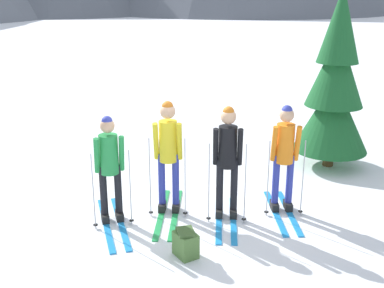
# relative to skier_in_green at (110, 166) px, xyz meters

# --- Properties ---
(ground_plane) EXTENTS (400.00, 400.00, 0.00)m
(ground_plane) POSITION_rel_skier_in_green_xyz_m (1.15, 0.07, -0.90)
(ground_plane) COLOR white
(skier_in_green) EXTENTS (0.61, 1.79, 1.67)m
(skier_in_green) POSITION_rel_skier_in_green_xyz_m (0.00, 0.00, 0.00)
(skier_in_green) COLOR #1E84D1
(skier_in_green) RESTS_ON ground
(skier_in_yellow) EXTENTS (0.80, 1.79, 1.81)m
(skier_in_yellow) POSITION_rel_skier_in_green_xyz_m (0.92, 0.15, 0.13)
(skier_in_yellow) COLOR green
(skier_in_yellow) RESTS_ON ground
(skier_in_black) EXTENTS (0.76, 1.59, 1.78)m
(skier_in_black) POSITION_rel_skier_in_green_xyz_m (1.74, -0.28, 0.08)
(skier_in_black) COLOR #1E84D1
(skier_in_black) RESTS_ON ground
(skier_in_orange) EXTENTS (0.63, 1.63, 1.74)m
(skier_in_orange) POSITION_rel_skier_in_green_xyz_m (2.67, -0.26, 0.05)
(skier_in_orange) COLOR #1E84D1
(skier_in_orange) RESTS_ON ground
(pine_tree_near) EXTENTS (1.44, 1.44, 3.49)m
(pine_tree_near) POSITION_rel_skier_in_green_xyz_m (4.42, 1.43, 0.69)
(pine_tree_near) COLOR #51381E
(pine_tree_near) RESTS_ON ground
(backpack_on_snow_front) EXTENTS (0.33, 0.38, 0.38)m
(backpack_on_snow_front) POSITION_rel_skier_in_green_xyz_m (0.87, -1.25, -0.72)
(backpack_on_snow_front) COLOR #4C7238
(backpack_on_snow_front) RESTS_ON ground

